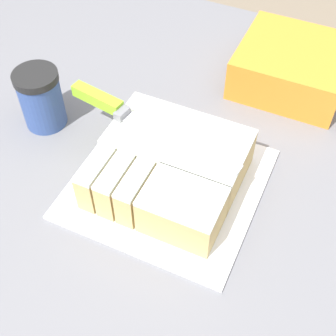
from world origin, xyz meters
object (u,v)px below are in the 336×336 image
(cake, at_px, (170,168))
(coffee_cup, at_px, (40,99))
(knife, at_px, (119,110))
(storage_box, at_px, (292,67))
(cake_board, at_px, (168,183))

(cake, height_order, coffee_cup, coffee_cup)
(knife, bearing_deg, coffee_cup, -167.56)
(cake, xyz_separation_m, storage_box, (0.12, 0.35, -0.00))
(cake_board, relative_size, cake, 1.33)
(cake, bearing_deg, storage_box, 71.78)
(cake, xyz_separation_m, coffee_cup, (-0.29, 0.04, 0.02))
(cake, bearing_deg, cake_board, -136.38)
(coffee_cup, height_order, storage_box, coffee_cup)
(cake, distance_m, coffee_cup, 0.29)
(knife, height_order, coffee_cup, coffee_cup)
(knife, bearing_deg, cake, -12.04)
(cake_board, bearing_deg, storage_box, 71.55)
(storage_box, bearing_deg, knife, -127.60)
(cake_board, distance_m, cake, 0.04)
(cake_board, height_order, coffee_cup, coffee_cup)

